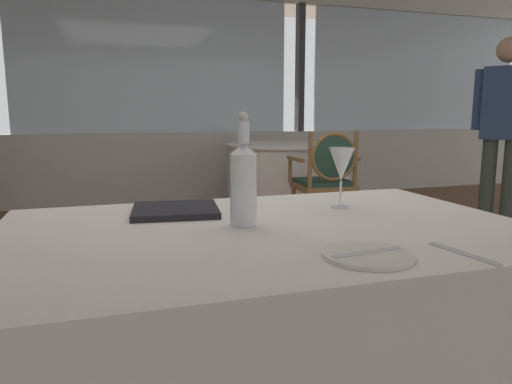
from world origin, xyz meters
The scene contains 13 objects.
ground_plane centered at (0.00, 0.00, 0.00)m, with size 15.19×15.19×0.00m, color brown.
window_wall_far centered at (0.00, 3.42, 1.09)m, with size 11.69×0.14×2.72m.
foreground_table centered at (-0.18, -1.19, 0.38)m, with size 1.48×0.95×0.77m.
side_plate centered at (-0.07, -1.52, 0.77)m, with size 0.20×0.20×0.01m, color silver.
butter_knife centered at (-0.07, -1.52, 0.78)m, with size 0.18×0.02×0.00m, color silver.
dinner_fork centered at (0.15, -1.57, 0.77)m, with size 0.19×0.02×0.00m, color silver.
water_bottle centered at (-0.25, -1.15, 0.89)m, with size 0.08×0.08×0.32m.
wine_glass centered at (0.13, -1.00, 0.91)m, with size 0.09×0.09×0.20m.
menu_book centered at (-0.41, -0.93, 0.78)m, with size 0.27×0.24×0.02m, color black.
background_table_1 centered at (1.23, 2.25, 0.38)m, with size 1.34×1.34×0.77m.
dining_chair_1_0 centered at (1.16, 1.16, 0.56)m, with size 0.56×0.50×0.94m.
dining_chair_1_1 centered at (1.30, 3.35, 0.59)m, with size 0.56×0.50×1.00m.
diner_person_0 centered at (2.78, 0.94, 1.00)m, with size 0.38×0.44×1.74m.
Camera 1 is at (-0.61, -2.39, 1.08)m, focal length 32.79 mm.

